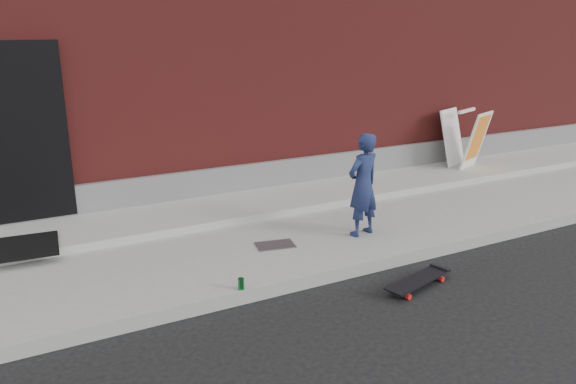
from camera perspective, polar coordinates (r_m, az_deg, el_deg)
ground at (r=6.15m, az=3.56°, el=-9.44°), size 80.00×80.00×0.00m
sidewalk at (r=7.33m, az=-2.56°, el=-4.36°), size 20.00×3.00×0.15m
apron at (r=8.07m, az=-5.33°, el=-1.49°), size 20.00×1.20×0.10m
building at (r=12.05m, az=-14.47°, el=15.18°), size 20.00×8.10×5.00m
child at (r=6.99m, az=7.63°, el=0.72°), size 0.53×0.41×1.30m
skateboard at (r=6.22m, az=13.10°, el=-8.73°), size 0.91×0.45×0.10m
pizza_sign at (r=10.51m, az=17.59°, el=5.24°), size 0.84×0.90×1.03m
soda_can at (r=5.71m, az=-4.79°, el=-9.28°), size 0.07×0.07×0.12m
doormat at (r=7.12m, az=-26.12°, el=-5.15°), size 1.02×0.85×0.03m
utility_plate at (r=6.78m, az=-1.31°, el=-5.41°), size 0.50×0.37×0.01m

